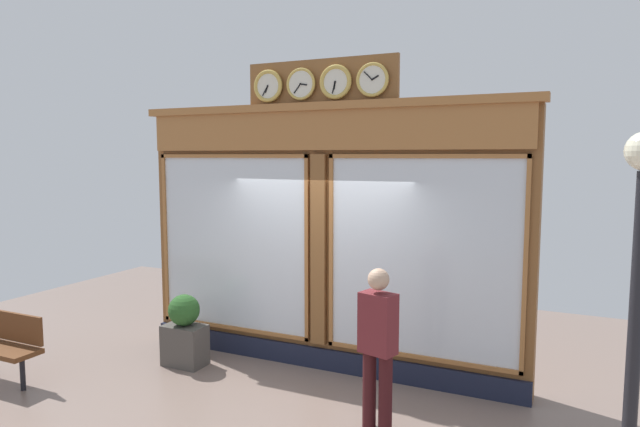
% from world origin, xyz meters
% --- Properties ---
extents(shop_facade, '(5.39, 0.42, 4.02)m').
position_xyz_m(shop_facade, '(0.00, -0.13, 1.77)').
color(shop_facade, brown).
rests_on(shop_facade, ground_plane).
extents(pedestrian, '(0.41, 0.31, 1.69)m').
position_xyz_m(pedestrian, '(-1.24, 1.27, 0.93)').
color(pedestrian, '#3A1316').
rests_on(pedestrian, ground_plane).
extents(street_lamp, '(0.28, 0.28, 2.98)m').
position_xyz_m(street_lamp, '(-3.42, 1.95, 2.02)').
color(street_lamp, black).
rests_on(street_lamp, ground_plane).
extents(planter_box, '(0.56, 0.36, 0.55)m').
position_xyz_m(planter_box, '(1.69, 0.68, 0.27)').
color(planter_box, '#4C4742').
rests_on(planter_box, ground_plane).
extents(planter_shrub, '(0.42, 0.42, 0.42)m').
position_xyz_m(planter_shrub, '(1.69, 0.68, 0.76)').
color(planter_shrub, '#285623').
rests_on(planter_shrub, planter_box).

